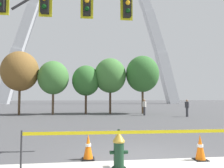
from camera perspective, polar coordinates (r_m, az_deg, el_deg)
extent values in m
plane|color=#474749|center=(6.64, 7.51, -19.24)|extent=(240.00, 240.00, 0.00)
cylinder|color=#14331E|center=(5.62, 1.83, -18.37)|extent=(0.26, 0.26, 0.62)
cylinder|color=#A8842D|center=(5.55, 1.82, -15.07)|extent=(0.30, 0.30, 0.04)
cone|color=#A8842D|center=(5.52, 1.82, -13.75)|extent=(0.30, 0.30, 0.22)
cylinder|color=black|center=(5.50, 1.81, -12.31)|extent=(0.06, 0.06, 0.06)
cylinder|color=#14331E|center=(5.58, -0.09, -17.82)|extent=(0.10, 0.09, 0.09)
cylinder|color=#14331E|center=(5.63, 3.73, -17.67)|extent=(0.10, 0.09, 0.09)
cylinder|color=#14331E|center=(5.82, 1.52, -18.16)|extent=(0.13, 0.14, 0.13)
cylinder|color=black|center=(5.90, 1.40, -17.97)|extent=(0.15, 0.03, 0.15)
cylinder|color=#232326|center=(5.58, -23.08, -16.56)|extent=(0.04, 0.04, 1.03)
cube|color=yellow|center=(5.38, 7.04, -12.62)|extent=(5.51, 0.14, 0.08)
cube|color=black|center=(6.58, -6.39, -19.24)|extent=(0.36, 0.36, 0.03)
cone|color=orange|center=(6.49, -6.37, -16.14)|extent=(0.28, 0.28, 0.70)
cylinder|color=white|center=(6.49, -6.37, -15.84)|extent=(0.17, 0.17, 0.08)
cube|color=black|center=(6.94, 22.54, -18.18)|extent=(0.36, 0.36, 0.03)
cone|color=orange|center=(6.85, 22.46, -15.23)|extent=(0.28, 0.28, 0.70)
cylinder|color=white|center=(6.84, 22.46, -14.94)|extent=(0.17, 0.17, 0.08)
cube|color=gold|center=(8.48, -27.19, 19.40)|extent=(0.44, 0.03, 1.04)
cube|color=black|center=(8.00, -17.47, 20.60)|extent=(0.26, 0.24, 0.90)
cube|color=gold|center=(8.13, -17.28, 20.20)|extent=(0.44, 0.03, 1.04)
sphere|color=black|center=(7.77, -17.70, 19.10)|extent=(0.16, 0.16, 0.16)
cube|color=black|center=(7.88, -6.70, 20.86)|extent=(0.26, 0.24, 0.90)
cube|color=gold|center=(8.00, -6.70, 20.44)|extent=(0.44, 0.03, 1.04)
sphere|color=orange|center=(7.76, -6.70, 21.26)|extent=(0.16, 0.16, 0.16)
sphere|color=black|center=(7.64, -6.71, 19.35)|extent=(0.16, 0.16, 0.16)
cube|color=black|center=(8.00, 4.07, 20.45)|extent=(0.26, 0.24, 0.90)
cube|color=gold|center=(8.12, 3.87, 20.05)|extent=(0.44, 0.03, 1.04)
sphere|color=orange|center=(7.88, 4.26, 20.82)|extent=(0.16, 0.16, 0.16)
sphere|color=black|center=(7.77, 4.27, 18.94)|extent=(0.16, 0.16, 0.16)
cube|color=silver|center=(63.13, -25.45, 1.80)|extent=(6.44, 2.88, 15.44)
cube|color=silver|center=(64.67, -21.99, 13.74)|extent=(6.17, 2.63, 13.06)
cube|color=silver|center=(65.54, 11.25, 13.31)|extent=(6.17, 2.63, 13.06)
cube|color=silver|center=(64.20, 14.48, 1.48)|extent=(6.44, 2.88, 15.44)
cylinder|color=brown|center=(24.06, -23.50, -4.20)|extent=(0.24, 0.24, 2.82)
ellipsoid|color=brown|center=(24.22, -23.32, 3.17)|extent=(3.76, 3.76, 4.14)
cylinder|color=brown|center=(23.42, -15.48, -4.88)|extent=(0.24, 0.24, 2.43)
ellipsoid|color=#427A38|center=(23.50, -15.37, 1.64)|extent=(3.23, 3.23, 3.56)
cylinder|color=#473323|center=(23.60, -6.99, -5.15)|extent=(0.24, 0.24, 2.28)
ellipsoid|color=#336B2D|center=(23.66, -6.94, 0.92)|extent=(3.03, 3.03, 3.34)
cylinder|color=#473323|center=(23.68, -0.49, -4.73)|extent=(0.24, 0.24, 2.64)
ellipsoid|color=#427A38|center=(23.80, -0.48, 2.26)|extent=(3.52, 3.52, 3.87)
cylinder|color=brown|center=(23.90, 8.18, -4.55)|extent=(0.24, 0.24, 2.75)
ellipsoid|color=#336B2D|center=(24.03, 8.12, 2.69)|extent=(3.67, 3.67, 4.04)
cylinder|color=#38383D|center=(21.10, 19.40, -7.11)|extent=(0.22, 0.22, 0.84)
cube|color=#333338|center=(21.06, 19.36, -5.24)|extent=(0.38, 0.38, 0.54)
sphere|color=#936B4C|center=(21.06, 19.34, -4.21)|extent=(0.20, 0.20, 0.20)
cylinder|color=#38383D|center=(21.68, 8.65, -7.17)|extent=(0.22, 0.22, 0.84)
cube|color=beige|center=(21.65, 8.63, -5.35)|extent=(0.36, 0.39, 0.54)
sphere|color=#936B4C|center=(21.64, 8.62, -4.35)|extent=(0.20, 0.20, 0.20)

